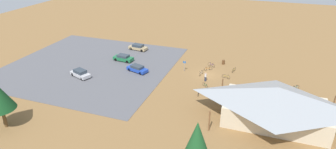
# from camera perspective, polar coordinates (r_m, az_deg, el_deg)

# --- Properties ---
(ground) EXTENTS (160.00, 160.00, 0.00)m
(ground) POSITION_cam_1_polar(r_m,az_deg,el_deg) (55.32, 7.95, -0.04)
(ground) COLOR olive
(ground) RESTS_ON ground
(parking_lot_asphalt) EXTENTS (32.96, 31.51, 0.05)m
(parking_lot_asphalt) POSITION_cam_1_polar(r_m,az_deg,el_deg) (61.23, -15.27, 1.88)
(parking_lot_asphalt) COLOR #56565B
(parking_lot_asphalt) RESTS_ON ground
(bike_pavilion) EXTENTS (16.92, 10.65, 5.58)m
(bike_pavilion) POSITION_cam_1_polar(r_m,az_deg,el_deg) (42.26, 20.94, -5.34)
(bike_pavilion) COLOR beige
(bike_pavilion) RESTS_ON ground
(trash_bin) EXTENTS (0.60, 0.60, 0.90)m
(trash_bin) POSITION_cam_1_polar(r_m,az_deg,el_deg) (60.45, 11.10, 2.46)
(trash_bin) COLOR brown
(trash_bin) RESTS_ON ground
(lot_sign) EXTENTS (0.56, 0.08, 2.20)m
(lot_sign) POSITION_cam_1_polar(r_m,az_deg,el_deg) (55.87, 3.31, 2.03)
(lot_sign) COLOR #99999E
(lot_sign) RESTS_ON ground
(pine_west) EXTENTS (2.71, 2.71, 6.71)m
(pine_west) POSITION_cam_1_polar(r_m,az_deg,el_deg) (30.83, 5.88, -12.66)
(pine_west) COLOR brown
(pine_west) RESTS_ON ground
(bicycle_yellow_yard_center) EXTENTS (0.58, 1.70, 0.76)m
(bicycle_yellow_yard_center) POSITION_cam_1_polar(r_m,az_deg,el_deg) (57.42, 13.10, 0.88)
(bicycle_yellow_yard_center) COLOR black
(bicycle_yellow_yard_center) RESTS_ON ground
(bicycle_blue_lone_east) EXTENTS (0.87, 1.49, 0.81)m
(bicycle_blue_lone_east) POSITION_cam_1_polar(r_m,az_deg,el_deg) (53.02, 22.34, -2.60)
(bicycle_blue_lone_east) COLOR black
(bicycle_blue_lone_east) RESTS_ON ground
(bicycle_red_yard_right) EXTENTS (0.48, 1.62, 0.82)m
(bicycle_red_yard_right) POSITION_cam_1_polar(r_m,az_deg,el_deg) (47.89, 6.13, -3.73)
(bicycle_red_yard_right) COLOR black
(bicycle_red_yard_right) RESTS_ON ground
(bicycle_black_lone_west) EXTENTS (1.58, 0.74, 0.80)m
(bicycle_black_lone_west) POSITION_cam_1_polar(r_m,az_deg,el_deg) (53.82, 19.52, -1.69)
(bicycle_black_lone_west) COLOR black
(bicycle_black_lone_west) RESTS_ON ground
(bicycle_silver_front_row) EXTENTS (0.52, 1.71, 0.83)m
(bicycle_silver_front_row) POSITION_cam_1_polar(r_m,az_deg,el_deg) (54.99, 6.71, 0.30)
(bicycle_silver_front_row) COLOR black
(bicycle_silver_front_row) RESTS_ON ground
(bicycle_orange_trailside) EXTENTS (1.45, 1.06, 0.80)m
(bicycle_orange_trailside) POSITION_cam_1_polar(r_m,az_deg,el_deg) (57.10, 8.07, 1.18)
(bicycle_orange_trailside) COLOR black
(bicycle_orange_trailside) RESTS_ON ground
(bicycle_green_back_row) EXTENTS (1.18, 1.24, 0.79)m
(bicycle_green_back_row) POSITION_cam_1_polar(r_m,az_deg,el_deg) (50.52, 7.49, -2.17)
(bicycle_green_back_row) COLOR black
(bicycle_green_back_row) RESTS_ON ground
(bicycle_white_edge_south) EXTENTS (0.48, 1.67, 0.87)m
(bicycle_white_edge_south) POSITION_cam_1_polar(r_m,az_deg,el_deg) (51.35, 21.23, -3.30)
(bicycle_white_edge_south) COLOR black
(bicycle_white_edge_south) RESTS_ON ground
(bicycle_purple_yard_front) EXTENTS (1.57, 0.81, 0.86)m
(bicycle_purple_yard_front) POSITION_cam_1_polar(r_m,az_deg,el_deg) (58.85, 8.72, 1.93)
(bicycle_purple_yard_front) COLOR black
(bicycle_purple_yard_front) RESTS_ON ground
(bicycle_teal_mid_cluster) EXTENTS (1.25, 1.17, 0.83)m
(bicycle_teal_mid_cluster) POSITION_cam_1_polar(r_m,az_deg,el_deg) (54.08, 24.30, -2.41)
(bicycle_teal_mid_cluster) COLOR black
(bicycle_teal_mid_cluster) RESTS_ON ground
(bicycle_yellow_yard_left) EXTENTS (1.61, 0.56, 0.81)m
(bicycle_yellow_yard_left) POSITION_cam_1_polar(r_m,az_deg,el_deg) (54.35, 11.60, -0.42)
(bicycle_yellow_yard_left) COLOR black
(bicycle_yellow_yard_left) RESTS_ON ground
(car_green_by_curb) EXTENTS (4.41, 2.15, 1.37)m
(car_green_by_curb) POSITION_cam_1_polar(r_m,az_deg,el_deg) (61.55, -8.99, 3.34)
(car_green_by_curb) COLOR #1E6B3D
(car_green_by_curb) RESTS_ON parking_lot_asphalt
(car_silver_mid_lot) EXTENTS (4.60, 3.10, 1.45)m
(car_silver_mid_lot) POSITION_cam_1_polar(r_m,az_deg,el_deg) (56.11, -17.25, 0.23)
(car_silver_mid_lot) COLOR #BCBCC1
(car_silver_mid_lot) RESTS_ON parking_lot_asphalt
(car_tan_front_row) EXTENTS (4.60, 2.33, 1.37)m
(car_tan_front_row) POSITION_cam_1_polar(r_m,az_deg,el_deg) (67.46, -6.06, 5.51)
(car_tan_front_row) COLOR tan
(car_tan_front_row) RESTS_ON parking_lot_asphalt
(car_blue_end_stall) EXTENTS (4.61, 2.90, 1.32)m
(car_blue_end_stall) POSITION_cam_1_polar(r_m,az_deg,el_deg) (56.03, -6.21, 1.20)
(car_blue_end_stall) COLOR #1E42B2
(car_blue_end_stall) RESTS_ON parking_lot_asphalt
(visitor_by_pavilion) EXTENTS (0.39, 0.36, 1.74)m
(visitor_by_pavilion) POSITION_cam_1_polar(r_m,az_deg,el_deg) (52.39, 7.57, -0.44)
(visitor_by_pavilion) COLOR #2D3347
(visitor_by_pavilion) RESTS_ON ground
(visitor_crossing_yard) EXTENTS (0.38, 0.36, 1.73)m
(visitor_crossing_yard) POSITION_cam_1_polar(r_m,az_deg,el_deg) (46.39, 10.57, -4.30)
(visitor_crossing_yard) COLOR #2D3347
(visitor_crossing_yard) RESTS_ON ground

